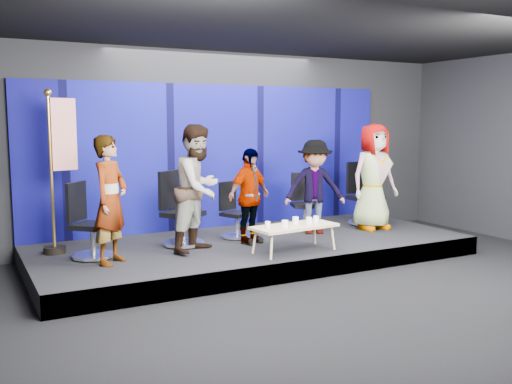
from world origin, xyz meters
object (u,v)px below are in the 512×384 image
(panelist_d, at_px, (315,187))
(mug_a, at_px, (268,224))
(flag_stand, at_px, (59,167))
(panelist_e, at_px, (374,177))
(mug_b, at_px, (285,224))
(chair_b, at_px, (180,221))
(chair_c, at_px, (235,219))
(mug_c, at_px, (296,220))
(panelist_c, at_px, (249,196))
(chair_d, at_px, (304,210))
(panelist_b, at_px, (199,188))
(coffee_table, at_px, (294,227))
(mug_d, at_px, (309,221))
(chair_a, at_px, (89,233))
(mug_e, at_px, (316,219))
(panelist_a, at_px, (110,200))
(chair_e, at_px, (363,204))

(panelist_d, relative_size, mug_a, 18.14)
(mug_a, height_order, flag_stand, flag_stand)
(panelist_e, distance_m, mug_b, 2.66)
(chair_b, distance_m, chair_c, 1.03)
(flag_stand, bearing_deg, chair_b, -28.18)
(mug_a, bearing_deg, mug_c, 5.15)
(panelist_c, relative_size, mug_c, 13.96)
(chair_d, bearing_deg, mug_b, -110.03)
(mug_b, relative_size, mug_c, 0.99)
(panelist_b, distance_m, coffee_table, 1.55)
(mug_b, distance_m, mug_d, 0.48)
(panelist_d, xyz_separation_m, flag_stand, (-4.12, 0.57, 0.46))
(chair_a, distance_m, panelist_e, 5.04)
(panelist_c, bearing_deg, mug_e, -68.17)
(panelist_e, distance_m, coffee_table, 2.44)
(mug_c, bearing_deg, chair_c, 107.64)
(mug_d, relative_size, flag_stand, 0.04)
(chair_d, height_order, panelist_e, panelist_e)
(coffee_table, relative_size, mug_a, 15.14)
(chair_d, relative_size, mug_a, 11.20)
(mug_a, distance_m, mug_b, 0.26)
(chair_c, relative_size, panelist_c, 0.62)
(mug_b, xyz_separation_m, mug_e, (0.65, 0.16, -0.01))
(chair_a, relative_size, panelist_b, 0.57)
(panelist_d, bearing_deg, panelist_c, -152.36)
(panelist_a, height_order, chair_b, panelist_a)
(panelist_b, distance_m, panelist_d, 2.31)
(chair_a, relative_size, mug_d, 10.57)
(panelist_a, bearing_deg, mug_e, -56.56)
(chair_d, xyz_separation_m, panelist_e, (1.05, -0.65, 0.62))
(panelist_c, height_order, panelist_e, panelist_e)
(chair_a, xyz_separation_m, panelist_e, (5.00, -0.17, 0.59))
(mug_d, bearing_deg, chair_c, 113.44)
(chair_a, bearing_deg, chair_b, -39.64)
(mug_a, bearing_deg, mug_d, -3.42)
(chair_b, xyz_separation_m, chair_e, (3.73, 0.13, -0.00))
(mug_a, xyz_separation_m, flag_stand, (-2.63, 1.57, 0.83))
(mug_c, relative_size, mug_e, 1.12)
(panelist_d, height_order, mug_d, panelist_d)
(chair_d, bearing_deg, mug_d, -100.13)
(chair_a, bearing_deg, mug_e, -63.62)
(panelist_a, relative_size, mug_b, 16.26)
(panelist_e, bearing_deg, chair_c, 168.89)
(chair_c, bearing_deg, chair_e, -21.40)
(chair_a, xyz_separation_m, coffee_table, (2.80, -1.04, 0.01))
(chair_a, bearing_deg, panelist_c, -51.06)
(panelist_d, bearing_deg, mug_e, -102.40)
(panelist_c, bearing_deg, mug_b, -105.57)
(panelist_e, height_order, mug_a, panelist_e)
(mug_d, xyz_separation_m, mug_e, (0.17, 0.07, -0.00))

